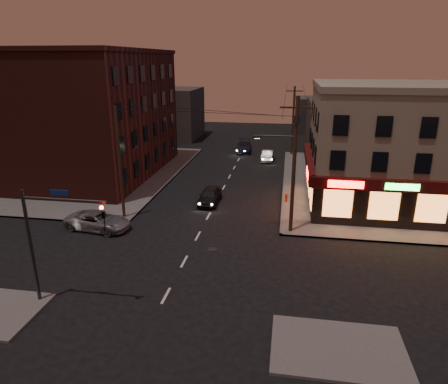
% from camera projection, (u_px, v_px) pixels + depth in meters
% --- Properties ---
extents(ground, '(120.00, 120.00, 0.00)m').
position_uv_depth(ground, '(184.00, 262.00, 25.95)').
color(ground, black).
rests_on(ground, ground).
extents(sidewalk_ne, '(24.00, 28.00, 0.15)m').
position_uv_depth(sidewalk_ne, '(401.00, 187.00, 40.97)').
color(sidewalk_ne, '#514F4C').
rests_on(sidewalk_ne, ground).
extents(sidewalk_nw, '(24.00, 28.00, 0.15)m').
position_uv_depth(sidewalk_nw, '(76.00, 172.00, 46.45)').
color(sidewalk_nw, '#514F4C').
rests_on(sidewalk_nw, ground).
extents(pizza_building, '(15.85, 12.85, 10.50)m').
position_uv_depth(pizza_building, '(401.00, 147.00, 34.40)').
color(pizza_building, gray).
rests_on(pizza_building, sidewalk_ne).
extents(brick_apartment, '(12.00, 20.00, 13.00)m').
position_uv_depth(brick_apartment, '(98.00, 115.00, 43.84)').
color(brick_apartment, '#4A1C17').
rests_on(brick_apartment, sidewalk_nw).
extents(bg_building_ne_a, '(10.00, 12.00, 7.00)m').
position_uv_depth(bg_building_ne_a, '(342.00, 124.00, 58.28)').
color(bg_building_ne_a, '#3F3D3A').
rests_on(bg_building_ne_a, ground).
extents(bg_building_nw, '(9.00, 10.00, 8.00)m').
position_uv_depth(bg_building_nw, '(172.00, 113.00, 65.98)').
color(bg_building_nw, '#3F3D3A').
rests_on(bg_building_nw, ground).
extents(bg_building_ne_b, '(8.00, 8.00, 6.00)m').
position_uv_depth(bg_building_ne_b, '(322.00, 115.00, 71.85)').
color(bg_building_ne_b, '#3F3D3A').
rests_on(bg_building_ne_b, ground).
extents(utility_pole_main, '(4.20, 0.44, 10.00)m').
position_uv_depth(utility_pole_main, '(293.00, 158.00, 28.53)').
color(utility_pole_main, '#382619').
rests_on(utility_pole_main, sidewalk_ne).
extents(utility_pole_far, '(0.26, 0.26, 9.00)m').
position_uv_depth(utility_pole_far, '(293.00, 121.00, 53.40)').
color(utility_pole_far, '#382619').
rests_on(utility_pole_far, sidewalk_ne).
extents(utility_pole_west, '(0.24, 0.24, 9.00)m').
position_uv_depth(utility_pole_west, '(120.00, 164.00, 31.60)').
color(utility_pole_west, '#382619').
rests_on(utility_pole_west, sidewalk_nw).
extents(traffic_signal, '(4.49, 0.32, 6.47)m').
position_uv_depth(traffic_signal, '(47.00, 233.00, 20.23)').
color(traffic_signal, '#333538').
rests_on(traffic_signal, ground).
extents(suv_cross, '(5.29, 2.98, 1.40)m').
position_uv_depth(suv_cross, '(98.00, 221.00, 30.67)').
color(suv_cross, gray).
rests_on(suv_cross, ground).
extents(sedan_near, '(1.78, 4.25, 1.44)m').
position_uv_depth(sedan_near, '(210.00, 196.00, 36.26)').
color(sedan_near, black).
rests_on(sedan_near, ground).
extents(sedan_mid, '(1.54, 4.05, 1.32)m').
position_uv_depth(sedan_mid, '(267.00, 156.00, 51.52)').
color(sedan_mid, gray).
rests_on(sedan_mid, ground).
extents(sedan_far, '(2.41, 5.21, 1.47)m').
position_uv_depth(sedan_far, '(244.00, 147.00, 56.54)').
color(sedan_far, black).
rests_on(sedan_far, ground).
extents(fire_hydrant, '(0.33, 0.33, 0.74)m').
position_uv_depth(fire_hydrant, '(286.00, 197.00, 36.35)').
color(fire_hydrant, maroon).
rests_on(fire_hydrant, sidewalk_ne).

